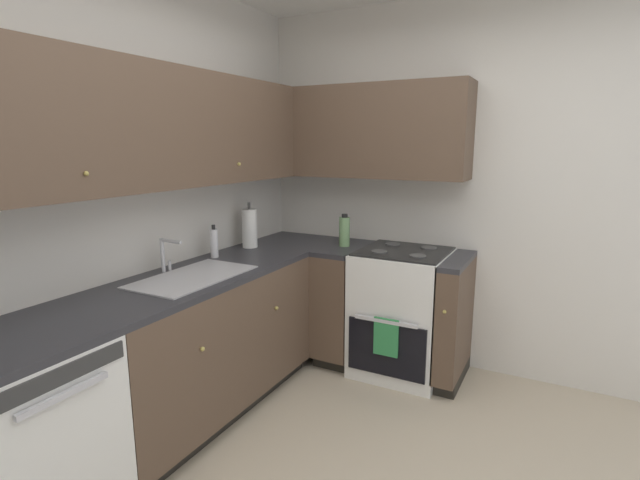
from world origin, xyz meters
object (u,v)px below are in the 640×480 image
object	(u,v)px
soap_bottle	(214,243)
oil_bottle	(344,231)
paper_towel_roll	(250,228)
dishwasher	(23,445)
oven_range	(402,311)

from	to	relation	value
soap_bottle	oil_bottle	world-z (taller)	oil_bottle
paper_towel_roll	oil_bottle	bearing A→B (deg)	-58.98
dishwasher	paper_towel_roll	distance (m)	1.93
dishwasher	soap_bottle	bearing A→B (deg)	7.12
dishwasher	soap_bottle	xyz separation A→B (m)	(1.45, 0.18, 0.56)
soap_bottle	oil_bottle	xyz separation A→B (m)	(0.73, -0.62, 0.01)
soap_bottle	oven_range	bearing A→B (deg)	-55.07
oven_range	paper_towel_roll	size ratio (longest dim) A/B	3.04
dishwasher	oil_bottle	size ratio (longest dim) A/B	3.57
dishwasher	soap_bottle	world-z (taller)	soap_bottle
oven_range	soap_bottle	distance (m)	1.42
soap_bottle	oil_bottle	size ratio (longest dim) A/B	0.92
dishwasher	oil_bottle	world-z (taller)	oil_bottle
dishwasher	paper_towel_roll	bearing A→B (deg)	5.04
paper_towel_roll	oil_bottle	xyz separation A→B (m)	(0.36, -0.60, -0.03)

